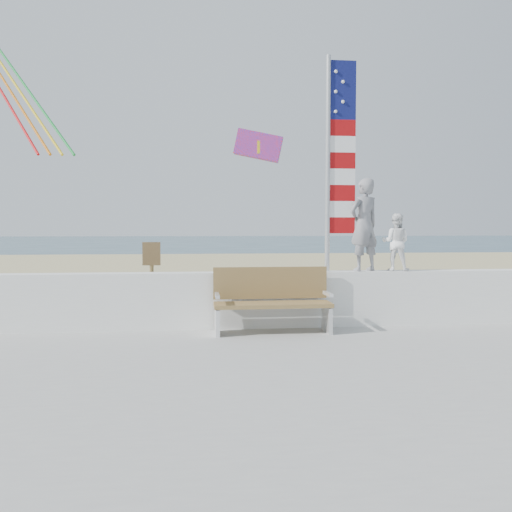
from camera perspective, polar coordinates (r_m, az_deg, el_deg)
The scene contains 10 objects.
ground at distance 6.98m, azimuth -0.02°, elevation -11.93°, with size 220.00×220.00×0.00m, color #2C4858.
sand at distance 15.82m, azimuth -3.57°, elevation -3.39°, with size 90.00×40.00×0.08m, color tan.
seawall at distance 8.81m, azimuth -1.44°, elevation -4.62°, with size 30.00×0.35×0.90m, color white.
adult at distance 9.13m, azimuth 11.30°, elevation 3.24°, with size 0.56×0.37×1.53m, color gray.
child at distance 9.31m, azimuth 14.50°, elevation 1.42°, with size 0.46×0.36×0.96m, color white.
bench at distance 8.40m, azimuth 1.68°, elevation -4.59°, with size 1.80×0.57×1.00m.
flag at distance 9.07m, azimuth 8.36°, elevation 10.54°, with size 0.50×0.08×3.50m.
parafoil_kite at distance 11.90m, azimuth 0.37°, elevation 11.49°, with size 1.10×0.46×0.73m.
big_kite at distance 16.71m, azimuth -25.28°, elevation 17.89°, with size 3.85×3.79×4.99m.
sign at distance 9.95m, azimuth -10.92°, elevation -1.98°, with size 0.32×0.07×1.46m.
Camera 1 is at (-0.73, -6.70, 1.80)m, focal length 38.00 mm.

